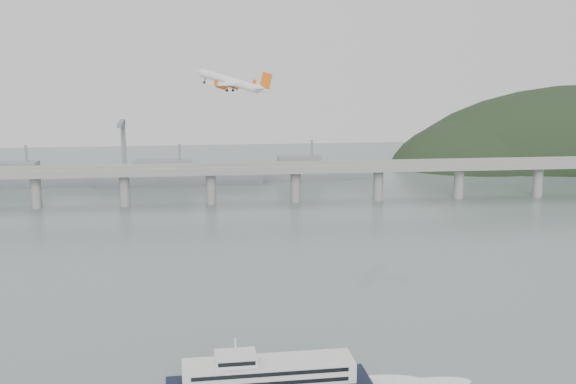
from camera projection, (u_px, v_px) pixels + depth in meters
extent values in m
plane|color=slate|center=(305.00, 328.00, 261.44)|extent=(900.00, 900.00, 0.00)
cube|color=gray|center=(262.00, 170.00, 452.26)|extent=(800.00, 22.00, 2.20)
cube|color=gray|center=(263.00, 169.00, 441.63)|extent=(800.00, 0.60, 1.80)
cube|color=gray|center=(261.00, 163.00, 462.09)|extent=(800.00, 0.60, 1.80)
cylinder|color=gray|center=(36.00, 192.00, 440.82)|extent=(6.00, 6.00, 21.00)
cylinder|color=gray|center=(124.00, 190.00, 446.03)|extent=(6.00, 6.00, 21.00)
cylinder|color=gray|center=(211.00, 188.00, 451.24)|extent=(6.00, 6.00, 21.00)
cylinder|color=gray|center=(296.00, 186.00, 456.45)|extent=(6.00, 6.00, 21.00)
cylinder|color=gray|center=(378.00, 185.00, 461.66)|extent=(6.00, 6.00, 21.00)
cylinder|color=gray|center=(459.00, 183.00, 466.88)|extent=(6.00, 6.00, 21.00)
cylinder|color=gray|center=(538.00, 181.00, 472.09)|extent=(6.00, 6.00, 21.00)
ellipsoid|color=black|center=(477.00, 180.00, 593.82)|extent=(140.00, 110.00, 96.00)
cube|color=slate|center=(28.00, 179.00, 508.03)|extent=(95.67, 20.15, 8.00)
cube|color=slate|center=(12.00, 168.00, 505.43)|extent=(33.90, 15.02, 8.00)
cylinder|color=slate|center=(26.00, 156.00, 504.82)|extent=(1.60, 1.60, 14.00)
cube|color=slate|center=(180.00, 178.00, 513.58)|extent=(110.55, 21.43, 8.00)
cube|color=slate|center=(163.00, 166.00, 510.83)|extent=(39.01, 16.73, 8.00)
cylinder|color=slate|center=(180.00, 154.00, 510.37)|extent=(1.60, 1.60, 14.00)
cube|color=slate|center=(312.00, 173.00, 532.70)|extent=(85.00, 13.60, 8.00)
cube|color=slate|center=(299.00, 162.00, 530.21)|extent=(29.75, 11.90, 8.00)
cylinder|color=slate|center=(312.00, 150.00, 529.49)|extent=(1.60, 1.60, 14.00)
cube|color=slate|center=(124.00, 148.00, 540.30)|extent=(3.00, 3.00, 40.00)
cube|color=slate|center=(121.00, 124.00, 526.95)|extent=(3.00, 28.00, 3.00)
cube|color=silver|center=(268.00, 371.00, 211.07)|extent=(47.52, 13.47, 5.60)
cube|color=black|center=(271.00, 375.00, 205.30)|extent=(42.51, 2.25, 1.12)
cube|color=black|center=(271.00, 384.00, 205.84)|extent=(42.51, 2.25, 1.12)
cube|color=black|center=(266.00, 357.00, 216.25)|extent=(42.51, 2.25, 1.12)
cube|color=black|center=(266.00, 366.00, 216.79)|extent=(42.51, 2.25, 1.12)
cube|color=silver|center=(236.00, 358.00, 208.86)|extent=(11.57, 8.37, 2.91)
cube|color=black|center=(237.00, 364.00, 205.01)|extent=(10.07, 0.62, 1.12)
cylinder|color=silver|center=(235.00, 346.00, 208.14)|extent=(0.59, 0.59, 4.48)
ellipsoid|color=white|center=(432.00, 383.00, 219.64)|extent=(24.55, 9.23, 0.22)
cylinder|color=white|center=(230.00, 81.00, 328.56)|extent=(25.32, 18.88, 10.08)
cone|color=white|center=(198.00, 71.00, 334.34)|extent=(5.97, 5.63, 4.49)
cone|color=white|center=(264.00, 90.00, 322.48)|extent=(6.74, 5.93, 4.72)
cube|color=white|center=(231.00, 84.00, 328.45)|extent=(21.62, 31.91, 3.24)
cube|color=white|center=(262.00, 88.00, 322.67)|extent=(8.86, 12.00, 1.60)
cube|color=#E35E0F|center=(266.00, 81.00, 321.50)|extent=(5.40, 3.08, 7.41)
cylinder|color=#E35E0F|center=(234.00, 86.00, 334.31)|extent=(5.14, 4.51, 3.25)
cylinder|color=black|center=(230.00, 85.00, 335.06)|extent=(1.96, 2.33, 2.33)
cube|color=white|center=(234.00, 84.00, 334.06)|extent=(2.49, 1.58, 1.77)
cylinder|color=#E35E0F|center=(221.00, 86.00, 324.36)|extent=(5.14, 4.51, 3.25)
cylinder|color=black|center=(217.00, 85.00, 325.12)|extent=(1.96, 2.33, 2.33)
cube|color=white|center=(222.00, 84.00, 324.11)|extent=(2.49, 1.58, 1.77)
cylinder|color=black|center=(233.00, 88.00, 331.24)|extent=(1.03, 0.68, 2.44)
cylinder|color=black|center=(233.00, 90.00, 331.51)|extent=(1.37, 0.99, 1.35)
cylinder|color=black|center=(227.00, 88.00, 326.54)|extent=(1.03, 0.68, 2.44)
cylinder|color=black|center=(227.00, 91.00, 326.81)|extent=(1.37, 0.99, 1.35)
cylinder|color=black|center=(205.00, 80.00, 333.58)|extent=(1.03, 0.68, 2.44)
cylinder|color=black|center=(204.00, 83.00, 333.85)|extent=(1.37, 0.99, 1.35)
cube|color=#E35E0F|center=(254.00, 82.00, 342.80)|extent=(1.98, 1.17, 2.72)
cube|color=#E35E0F|center=(216.00, 82.00, 312.06)|extent=(1.98, 1.17, 2.72)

